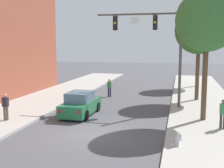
% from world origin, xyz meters
% --- Properties ---
extents(ground_plane, '(120.00, 120.00, 0.00)m').
position_xyz_m(ground_plane, '(0.00, 0.00, 0.00)').
color(ground_plane, '#4C4C51').
extents(sidewalk_right, '(5.00, 60.00, 0.15)m').
position_xyz_m(sidewalk_right, '(6.50, 0.00, 0.07)').
color(sidewalk_right, '#A8A59E').
rests_on(sidewalk_right, ground).
extents(traffic_signal_mast, '(6.28, 0.38, 7.50)m').
position_xyz_m(traffic_signal_mast, '(2.84, 7.11, 5.33)').
color(traffic_signal_mast, '#514C47').
rests_on(traffic_signal_mast, sidewalk_right).
extents(car_lead_green, '(1.87, 4.26, 1.60)m').
position_xyz_m(car_lead_green, '(-1.89, 3.78, 0.72)').
color(car_lead_green, '#1E663D').
rests_on(car_lead_green, ground).
extents(pedestrian_sidewalk_left_walker, '(0.36, 0.22, 1.64)m').
position_xyz_m(pedestrian_sidewalk_left_walker, '(-5.70, 0.88, 1.06)').
color(pedestrian_sidewalk_left_walker, brown).
rests_on(pedestrian_sidewalk_left_walker, sidewalk_left).
extents(pedestrian_crossing_road, '(0.36, 0.22, 1.64)m').
position_xyz_m(pedestrian_crossing_road, '(-1.62, 10.96, 0.91)').
color(pedestrian_crossing_road, '#232847').
rests_on(pedestrian_crossing_road, ground).
extents(pedestrian_sidewalk_right_walker, '(0.36, 0.22, 1.64)m').
position_xyz_m(pedestrian_sidewalk_right_walker, '(6.98, 1.95, 1.06)').
color(pedestrian_sidewalk_right_walker, '#333338').
rests_on(pedestrian_sidewalk_right_walker, sidewalk_right).
extents(fire_hydrant, '(0.48, 0.24, 0.72)m').
position_xyz_m(fire_hydrant, '(4.57, -1.41, 0.51)').
color(fire_hydrant, '#B2B2B7').
rests_on(fire_hydrant, sidewalk_right).
extents(street_tree_nearest, '(3.75, 3.75, 7.91)m').
position_xyz_m(street_tree_nearest, '(6.08, 3.77, 6.15)').
color(street_tree_nearest, brown).
rests_on(street_tree_nearest, sidewalk_right).
extents(street_tree_second, '(3.93, 3.93, 7.72)m').
position_xyz_m(street_tree_second, '(6.02, 10.51, 5.88)').
color(street_tree_second, brown).
rests_on(street_tree_second, sidewalk_right).
extents(street_tree_third, '(3.84, 3.84, 7.92)m').
position_xyz_m(street_tree_third, '(6.44, 18.81, 6.12)').
color(street_tree_third, brown).
rests_on(street_tree_third, sidewalk_right).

